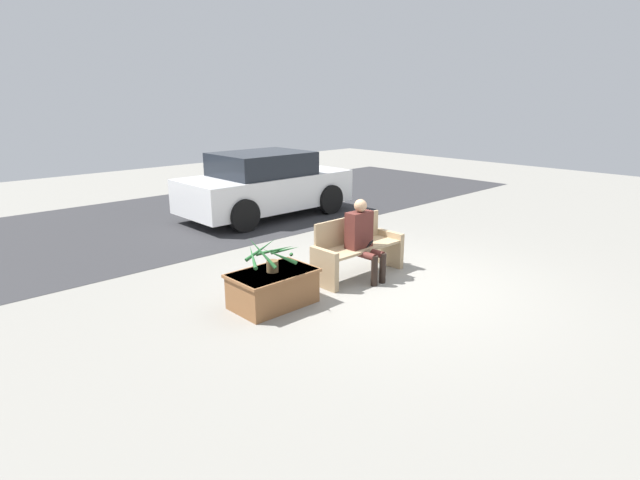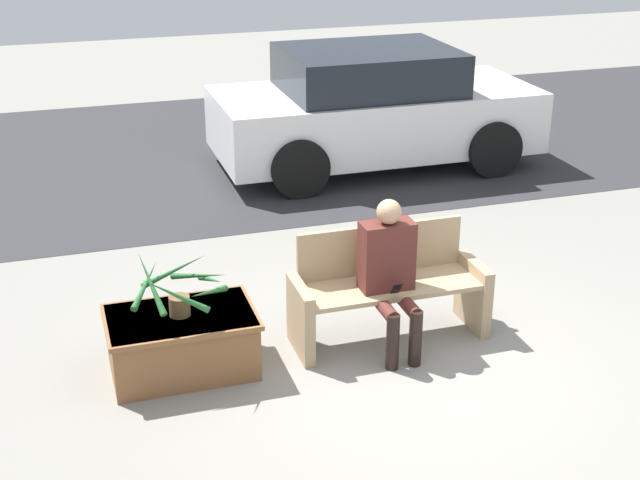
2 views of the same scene
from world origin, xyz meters
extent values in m
plane|color=gray|center=(0.00, 0.00, 0.00)|extent=(30.00, 30.00, 0.00)
cube|color=#2D2D30|center=(0.00, 6.12, 0.00)|extent=(20.00, 6.00, 0.01)
cube|color=tan|center=(-0.81, 0.56, 0.30)|extent=(0.09, 0.54, 0.60)
cube|color=tan|center=(0.72, 0.56, 0.30)|extent=(0.09, 0.54, 0.60)
cube|color=tan|center=(-0.05, 0.56, 0.48)|extent=(1.44, 0.50, 0.04)
cube|color=tan|center=(-0.05, 0.81, 0.71)|extent=(1.44, 0.04, 0.43)
cube|color=#51231E|center=(-0.10, 0.52, 0.78)|extent=(0.43, 0.22, 0.57)
sphere|color=tan|center=(-0.10, 0.50, 1.17)|extent=(0.20, 0.20, 0.20)
cylinder|color=#51231E|center=(-0.20, 0.31, 0.44)|extent=(0.11, 0.42, 0.11)
cylinder|color=#51231E|center=(-0.01, 0.31, 0.44)|extent=(0.11, 0.42, 0.11)
cylinder|color=black|center=(-0.20, 0.10, 0.24)|extent=(0.10, 0.10, 0.47)
cylinder|color=black|center=(-0.01, 0.10, 0.24)|extent=(0.10, 0.10, 0.47)
cube|color=black|center=(-0.10, 0.29, 0.60)|extent=(0.07, 0.09, 0.12)
cube|color=brown|center=(-1.77, 0.57, 0.24)|extent=(1.10, 0.69, 0.49)
cube|color=brown|center=(-1.77, 0.57, 0.47)|extent=(1.15, 0.74, 0.04)
cylinder|color=brown|center=(-1.77, 0.57, 0.57)|extent=(0.16, 0.16, 0.16)
cone|color=#26602D|center=(-1.52, 0.60, 0.73)|extent=(0.13, 0.54, 0.23)
cone|color=#26602D|center=(-1.58, 0.75, 0.71)|extent=(0.41, 0.43, 0.18)
cone|color=#26602D|center=(-1.77, 0.82, 0.75)|extent=(0.53, 0.06, 0.25)
cone|color=#26602D|center=(-2.00, 0.69, 0.72)|extent=(0.30, 0.50, 0.21)
cone|color=#26602D|center=(-1.98, 0.51, 0.81)|extent=(0.17, 0.46, 0.38)
cone|color=#26602D|center=(-1.83, 0.34, 0.78)|extent=(0.50, 0.17, 0.31)
cone|color=#26602D|center=(-1.57, 0.40, 0.73)|extent=(0.38, 0.45, 0.22)
cube|color=silver|center=(1.47, 4.95, 0.62)|extent=(4.10, 1.80, 0.77)
cube|color=black|center=(1.36, 4.95, 1.26)|extent=(2.13, 1.66, 0.53)
cylinder|color=black|center=(2.74, 4.05, 0.35)|extent=(0.71, 0.18, 0.71)
cylinder|color=black|center=(2.74, 5.85, 0.35)|extent=(0.71, 0.18, 0.71)
cylinder|color=black|center=(0.20, 4.05, 0.35)|extent=(0.71, 0.18, 0.71)
cylinder|color=black|center=(0.20, 5.85, 0.35)|extent=(0.71, 0.18, 0.71)
camera|label=1|loc=(-5.66, -4.51, 2.76)|focal=28.00mm
camera|label=2|loc=(-2.56, -5.52, 3.69)|focal=50.00mm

